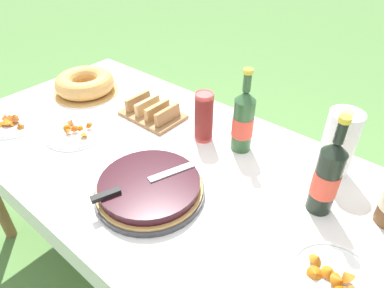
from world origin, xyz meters
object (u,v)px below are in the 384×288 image
Objects in this scene: snack_plate_near at (75,132)px; bread_board at (153,112)px; paper_towel_roll at (339,144)px; snack_plate_right at (334,278)px; snack_plate_left at (12,123)px; bundt_cake at (85,83)px; cider_bottle_green at (243,121)px; juice_bottle_red at (327,177)px; serving_knife at (140,183)px; cup_stack at (204,117)px; berry_tart at (150,188)px.

bread_board is at bearing 64.92° from snack_plate_near.
snack_plate_right is at bearing -66.89° from paper_towel_roll.
snack_plate_left is 0.88× the size of paper_towel_roll.
bundt_cake is 0.85m from cider_bottle_green.
juice_bottle_red is 0.79m from bread_board.
bread_board is (-0.78, 0.05, -0.10)m from juice_bottle_red.
serving_knife is 0.50m from bread_board.
paper_towel_roll reaches higher than serving_knife.
bundt_cake is 1.55× the size of cup_stack.
bundt_cake is at bearing 86.52° from serving_knife.
bread_board is (0.40, 0.43, 0.01)m from snack_plate_left.
cider_bottle_green is (0.08, 0.40, 0.09)m from berry_tart.
snack_plate_near is at bearing 174.75° from berry_tart.
cider_bottle_green reaches higher than bundt_cake.
bundt_cake is 0.94× the size of juice_bottle_red.
cup_stack is 0.70m from snack_plate_right.
bread_board reaches higher than snack_plate_right.
berry_tart is 0.42m from cider_bottle_green.
snack_plate_near is at bearing -147.63° from cider_bottle_green.
berry_tart is at bearing -21.41° from bundt_cake.
paper_towel_roll reaches higher than berry_tart.
snack_plate_near is at bearing -177.99° from snack_plate_right.
juice_bottle_red is at bearing -3.64° from bread_board.
berry_tart reaches higher than snack_plate_near.
bundt_cake is (-0.75, 0.30, 0.02)m from berry_tart.
cider_bottle_green reaches higher than snack_plate_near.
bundt_cake is at bearing 170.84° from snack_plate_right.
cup_stack is at bearing 37.11° from snack_plate_near.
cider_bottle_green is 0.98× the size of juice_bottle_red.
cup_stack is 0.81m from snack_plate_left.
juice_bottle_red reaches higher than snack_plate_right.
cider_bottle_green is at bearing -164.16° from paper_towel_roll.
snack_plate_near is (-0.47, 0.07, -0.05)m from serving_knife.
bread_board is at bearing 163.93° from snack_plate_right.
juice_bottle_red is at bearing -16.41° from cider_bottle_green.
bundt_cake reaches higher than bread_board.
paper_towel_roll is (0.40, 0.49, 0.09)m from berry_tart.
bundt_cake is at bearing -172.86° from cider_bottle_green.
bread_board is at bearing -168.82° from paper_towel_roll.
berry_tart is 0.81m from bundt_cake.
snack_plate_left is at bearing -152.95° from snack_plate_near.
snack_plate_near is at bearing -142.89° from cup_stack.
snack_plate_left is at bearing -146.49° from cup_stack.
serving_knife is 0.60m from snack_plate_right.
berry_tart is 0.64m from paper_towel_roll.
berry_tart is at bearing -79.81° from cup_stack.
juice_bottle_red reaches higher than cider_bottle_green.
berry_tart is 1.48× the size of paper_towel_roll.
berry_tart is 0.58m from snack_plate_right.
paper_towel_roll is at bearing -18.52° from serving_knife.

